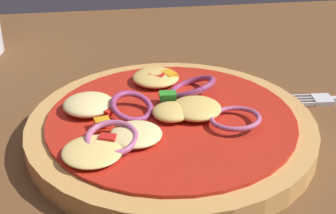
% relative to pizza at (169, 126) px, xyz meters
% --- Properties ---
extents(dining_table, '(1.45, 0.82, 0.03)m').
position_rel_pizza_xyz_m(dining_table, '(-0.03, -0.04, -0.03)').
color(dining_table, brown).
rests_on(dining_table, ground).
extents(pizza, '(0.24, 0.24, 0.04)m').
position_rel_pizza_xyz_m(pizza, '(0.00, 0.00, 0.00)').
color(pizza, tan).
rests_on(pizza, dining_table).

